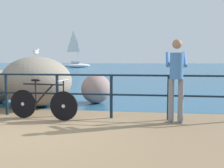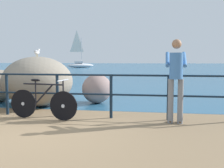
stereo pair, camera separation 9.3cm
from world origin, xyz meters
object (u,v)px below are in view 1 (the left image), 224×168
(person_at_railing, at_px, (176,77))
(bicycle, at_px, (43,102))
(breakwater_boulder_main, at_px, (37,82))
(sailboat, at_px, (77,63))
(seagull, at_px, (36,52))
(breakwater_boulder_right, at_px, (96,89))

(person_at_railing, bearing_deg, bicycle, 93.21)
(person_at_railing, bearing_deg, breakwater_boulder_main, 69.82)
(breakwater_boulder_main, bearing_deg, sailboat, 104.01)
(seagull, bearing_deg, breakwater_boulder_main, -157.48)
(breakwater_boulder_main, relative_size, breakwater_boulder_right, 1.96)
(bicycle, bearing_deg, breakwater_boulder_main, 126.36)
(person_at_railing, relative_size, seagull, 5.28)
(bicycle, relative_size, sailboat, 0.27)
(bicycle, distance_m, sailboat, 38.94)
(bicycle, bearing_deg, seagull, 125.98)
(bicycle, height_order, breakwater_boulder_main, breakwater_boulder_main)
(sailboat, bearing_deg, bicycle, -99.39)
(seagull, bearing_deg, breakwater_boulder_right, -64.40)
(breakwater_boulder_main, xyz_separation_m, sailboat, (-9.00, 36.06, -0.01))
(breakwater_boulder_right, relative_size, sailboat, 0.17)
(seagull, height_order, sailboat, sailboat)
(person_at_railing, bearing_deg, breakwater_boulder_right, 45.17)
(breakwater_boulder_main, relative_size, sailboat, 0.33)
(sailboat, bearing_deg, person_at_railing, -95.24)
(person_at_railing, height_order, breakwater_boulder_main, person_at_railing)
(seagull, distance_m, sailboat, 37.07)
(bicycle, height_order, person_at_railing, person_at_railing)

